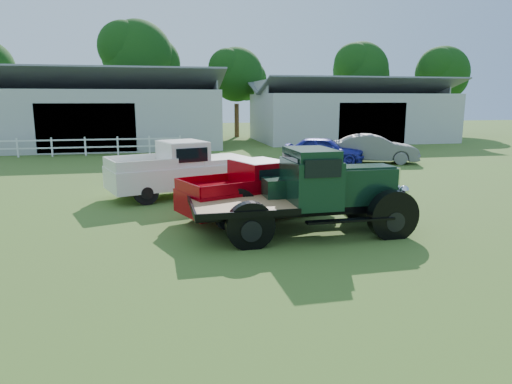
{
  "coord_description": "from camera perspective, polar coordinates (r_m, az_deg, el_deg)",
  "views": [
    {
      "loc": [
        -2.31,
        -10.74,
        3.53
      ],
      "look_at": [
        0.2,
        1.2,
        1.05
      ],
      "focal_mm": 32.0,
      "sensor_mm": 36.0,
      "label": 1
    }
  ],
  "objects": [
    {
      "name": "misc_car_grey",
      "position": [
        26.72,
        14.5,
        5.25
      ],
      "size": [
        5.13,
        3.23,
        1.6
      ],
      "primitive_type": "imported",
      "rotation": [
        0.0,
        0.0,
        1.23
      ],
      "color": "#5D5D5D",
      "rests_on": "ground"
    },
    {
      "name": "ground",
      "position": [
        11.54,
        0.26,
        -6.32
      ],
      "size": [
        120.0,
        120.0,
        0.0
      ],
      "primitive_type": "plane",
      "color": "#4D6629"
    },
    {
      "name": "red_pickup",
      "position": [
        13.77,
        0.08,
        0.4
      ],
      "size": [
        5.17,
        3.45,
        1.76
      ],
      "primitive_type": null,
      "rotation": [
        0.0,
        0.0,
        0.36
      ],
      "color": "#8B0109",
      "rests_on": "ground"
    },
    {
      "name": "tree_b",
      "position": [
        44.83,
        -14.47,
        13.96
      ],
      "size": [
        6.9,
        6.9,
        11.5
      ],
      "primitive_type": null,
      "color": "#123C0D",
      "rests_on": "ground"
    },
    {
      "name": "tree_d",
      "position": [
        49.16,
        12.85,
        12.91
      ],
      "size": [
        6.0,
        6.0,
        10.0
      ],
      "primitive_type": null,
      "color": "#123C0D",
      "rests_on": "ground"
    },
    {
      "name": "tree_e",
      "position": [
        51.28,
        22.14,
        12.02
      ],
      "size": [
        5.7,
        5.7,
        9.5
      ],
      "primitive_type": null,
      "color": "#123C0D",
      "rests_on": "ground"
    },
    {
      "name": "white_pickup",
      "position": [
        17.18,
        -9.42,
        2.85
      ],
      "size": [
        5.81,
        3.7,
        1.99
      ],
      "primitive_type": null,
      "rotation": [
        0.0,
        0.0,
        0.32
      ],
      "color": "silver",
      "rests_on": "ground"
    },
    {
      "name": "shed_left",
      "position": [
        37.04,
        -19.45,
        9.71
      ],
      "size": [
        18.8,
        10.2,
        5.6
      ],
      "primitive_type": null,
      "color": "#ABABAB",
      "rests_on": "ground"
    },
    {
      "name": "tree_c",
      "position": [
        44.36,
        -2.46,
        12.72
      ],
      "size": [
        5.4,
        5.4,
        9.0
      ],
      "primitive_type": null,
      "color": "#123C0D",
      "rests_on": "ground"
    },
    {
      "name": "vintage_flatbed",
      "position": [
        12.11,
        6.3,
        0.04
      ],
      "size": [
        5.79,
        2.37,
        2.28
      ],
      "primitive_type": null,
      "rotation": [
        0.0,
        0.0,
        0.02
      ],
      "color": "black",
      "rests_on": "ground"
    },
    {
      "name": "shed_right",
      "position": [
        41.12,
        11.66,
        9.95
      ],
      "size": [
        16.8,
        9.2,
        5.2
      ],
      "primitive_type": null,
      "color": "#ABABAB",
      "rests_on": "ground"
    },
    {
      "name": "misc_car_blue",
      "position": [
        25.89,
        8.51,
        5.2
      ],
      "size": [
        4.75,
        3.45,
        1.5
      ],
      "primitive_type": "imported",
      "rotation": [
        0.0,
        0.0,
        1.14
      ],
      "color": "#25279B",
      "rests_on": "ground"
    },
    {
      "name": "fence_rail",
      "position": [
        31.4,
        -22.37,
        5.27
      ],
      "size": [
        14.2,
        0.16,
        1.2
      ],
      "primitive_type": null,
      "color": "white",
      "rests_on": "ground"
    }
  ]
}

